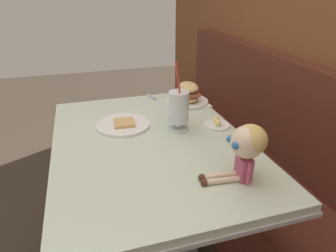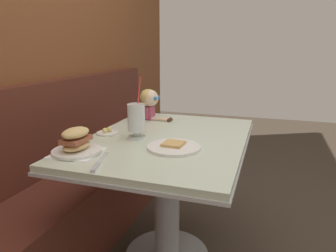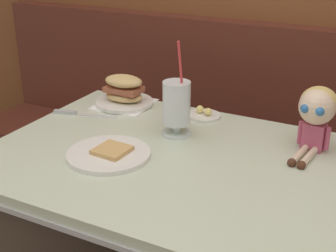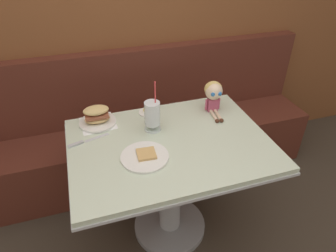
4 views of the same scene
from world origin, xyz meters
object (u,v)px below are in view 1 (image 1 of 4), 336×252
at_px(butter_knife, 154,99).
at_px(seated_doll, 247,145).
at_px(milkshake_glass, 179,109).
at_px(toast_plate, 123,124).
at_px(butter_saucer, 217,124).
at_px(sandwich_plate, 188,95).

xyz_separation_m(butter_knife, seated_doll, (0.83, 0.10, 0.12)).
relative_size(milkshake_glass, seated_doll, 1.41).
xyz_separation_m(toast_plate, butter_knife, (-0.30, 0.23, -0.00)).
bearing_deg(milkshake_glass, butter_knife, -178.68).
xyz_separation_m(toast_plate, butter_saucer, (0.13, 0.42, 0.00)).
relative_size(butter_saucer, seated_doll, 0.54).
xyz_separation_m(sandwich_plate, seated_doll, (0.72, -0.07, 0.08)).
bearing_deg(butter_knife, milkshake_glass, 1.32).
bearing_deg(toast_plate, milkshake_glass, 65.71).
distance_m(sandwich_plate, butter_saucer, 0.32).
distance_m(milkshake_glass, butter_saucer, 0.21).
height_order(butter_saucer, seated_doll, seated_doll).
relative_size(sandwich_plate, butter_knife, 0.95).
bearing_deg(butter_knife, sandwich_plate, 57.52).
height_order(milkshake_glass, sandwich_plate, milkshake_glass).
distance_m(milkshake_glass, sandwich_plate, 0.34).
xyz_separation_m(toast_plate, sandwich_plate, (-0.19, 0.40, 0.04)).
relative_size(milkshake_glass, butter_knife, 1.37).
distance_m(milkshake_glass, butter_knife, 0.42).
height_order(sandwich_plate, seated_doll, seated_doll).
relative_size(toast_plate, butter_saucer, 2.08).
bearing_deg(butter_knife, toast_plate, -36.82).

